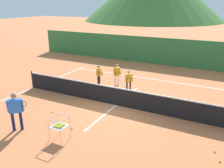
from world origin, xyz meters
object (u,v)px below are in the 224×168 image
object	(u,v)px
ball_cart	(59,126)
tennis_ball_7	(86,104)
tennis_ball_8	(215,151)
tennis_ball_6	(72,128)
tennis_ball_10	(220,161)
student_0	(99,73)
tennis_net	(116,96)
tennis_ball_0	(107,107)
tennis_ball_4	(52,112)
tennis_ball_11	(149,119)
instructor	(15,108)
student_1	(117,73)
tennis_ball_5	(75,100)
student_2	(129,79)

from	to	relation	value
ball_cart	tennis_ball_7	size ratio (longest dim) A/B	13.22
tennis_ball_8	tennis_ball_6	bearing A→B (deg)	-169.39
ball_cart	tennis_ball_10	bearing A→B (deg)	13.51
tennis_ball_10	student_0	bearing A→B (deg)	146.91
tennis_net	student_0	distance (m)	3.43
tennis_ball_0	tennis_net	bearing A→B (deg)	57.06
tennis_ball_4	tennis_ball_11	size ratio (longest dim) A/B	1.00
tennis_ball_6	instructor	bearing A→B (deg)	-150.95
tennis_net	tennis_ball_0	xyz separation A→B (m)	(-0.27, -0.42, -0.47)
tennis_ball_4	tennis_ball_7	world-z (taller)	same
tennis_ball_8	tennis_ball_10	world-z (taller)	same
instructor	tennis_ball_7	size ratio (longest dim) A/B	23.90
tennis_net	tennis_ball_10	size ratio (longest dim) A/B	169.24
student_1	tennis_ball_4	bearing A→B (deg)	-101.29
student_1	tennis_ball_11	distance (m)	4.92
student_0	tennis_ball_6	bearing A→B (deg)	-70.79
student_0	tennis_ball_11	bearing A→B (deg)	-35.40
tennis_ball_4	tennis_ball_10	size ratio (longest dim) A/B	1.00
tennis_ball_0	ball_cart	bearing A→B (deg)	-93.63
tennis_ball_11	tennis_ball_0	bearing A→B (deg)	171.87
tennis_net	tennis_ball_10	world-z (taller)	tennis_net
tennis_ball_7	tennis_ball_11	bearing A→B (deg)	-1.81
student_1	tennis_ball_6	bearing A→B (deg)	-82.17
student_1	tennis_net	bearing A→B (deg)	-64.16
tennis_ball_4	tennis_ball_10	xyz separation A→B (m)	(7.39, -0.32, 0.00)
ball_cart	tennis_ball_8	xyz separation A→B (m)	(5.36, 1.83, -0.55)
student_0	tennis_ball_8	world-z (taller)	student_0
tennis_ball_8	tennis_ball_5	bearing A→B (deg)	167.78
tennis_ball_5	tennis_ball_4	bearing A→B (deg)	-93.07
student_2	tennis_ball_10	xyz separation A→B (m)	(5.31, -4.57, -0.73)
tennis_net	tennis_ball_11	bearing A→B (deg)	-20.42
tennis_ball_4	tennis_ball_7	xyz separation A→B (m)	(0.91, 1.52, 0.00)
tennis_ball_10	student_2	bearing A→B (deg)	139.27
tennis_ball_8	tennis_ball_11	distance (m)	3.10
student_2	tennis_ball_7	bearing A→B (deg)	-113.09
student_1	ball_cart	world-z (taller)	student_1
tennis_ball_0	tennis_ball_7	size ratio (longest dim) A/B	1.00
tennis_ball_7	tennis_ball_10	distance (m)	6.73
instructor	tennis_net	bearing A→B (deg)	58.73
student_0	student_2	size ratio (longest dim) A/B	0.97
student_2	ball_cart	world-z (taller)	student_2
ball_cart	tennis_ball_4	bearing A→B (deg)	137.86
tennis_ball_6	student_1	bearing A→B (deg)	97.83
tennis_net	tennis_ball_8	distance (m)	5.28
tennis_ball_6	tennis_ball_7	xyz separation A→B (m)	(-0.86, 2.36, 0.00)
student_0	tennis_ball_11	distance (m)	5.50
tennis_ball_4	tennis_ball_0	bearing A→B (deg)	40.32
tennis_ball_5	tennis_ball_8	bearing A→B (deg)	-12.22
instructor	tennis_ball_11	world-z (taller)	instructor
tennis_ball_5	tennis_ball_8	distance (m)	7.26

